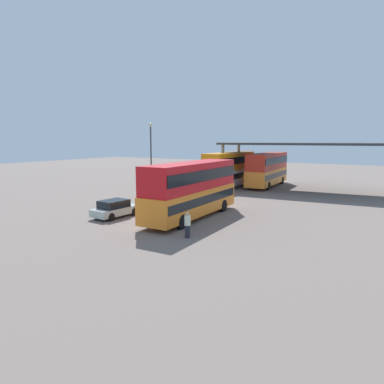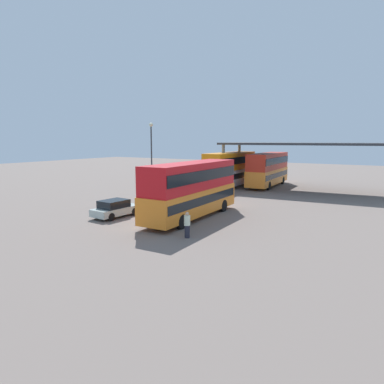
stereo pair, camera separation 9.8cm
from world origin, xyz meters
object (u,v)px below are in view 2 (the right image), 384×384
at_px(pedestrian_waiting, 187,225).
at_px(double_decker_near_canopy, 230,168).
at_px(parked_hatchback, 115,208).
at_px(double_decker_mid_row, 268,168).
at_px(lamppost_tall, 151,149).
at_px(double_decker_main, 192,188).

bearing_deg(pedestrian_waiting, double_decker_near_canopy, 132.77).
xyz_separation_m(parked_hatchback, double_decker_near_canopy, (0.65, 19.82, 1.72)).
relative_size(parked_hatchback, double_decker_mid_row, 0.37).
relative_size(double_decker_near_canopy, lamppost_tall, 1.39).
xyz_separation_m(double_decker_main, pedestrian_waiting, (2.57, -4.87, -1.53)).
distance_m(double_decker_main, pedestrian_waiting, 5.72).
xyz_separation_m(double_decker_mid_row, lamppost_tall, (-10.12, -11.11, 2.60)).
bearing_deg(double_decker_main, double_decker_mid_row, 2.05).
relative_size(double_decker_main, double_decker_near_canopy, 0.98).
bearing_deg(double_decker_main, double_decker_near_canopy, 14.49).
bearing_deg(double_decker_mid_row, pedestrian_waiting, -174.06).
bearing_deg(double_decker_main, pedestrian_waiting, -152.84).
height_order(double_decker_near_canopy, lamppost_tall, lamppost_tall).
relative_size(double_decker_mid_row, pedestrian_waiting, 6.50).
bearing_deg(double_decker_near_canopy, parked_hatchback, 177.83).
bearing_deg(parked_hatchback, double_decker_near_canopy, 2.78).
distance_m(parked_hatchback, double_decker_mid_row, 23.84).
distance_m(double_decker_main, parked_hatchback, 6.20).
distance_m(double_decker_main, double_decker_near_canopy, 17.57).
xyz_separation_m(double_decker_main, double_decker_mid_row, (-0.98, 20.54, 0.00)).
bearing_deg(double_decker_mid_row, double_decker_main, -179.29).
height_order(parked_hatchback, pedestrian_waiting, pedestrian_waiting).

